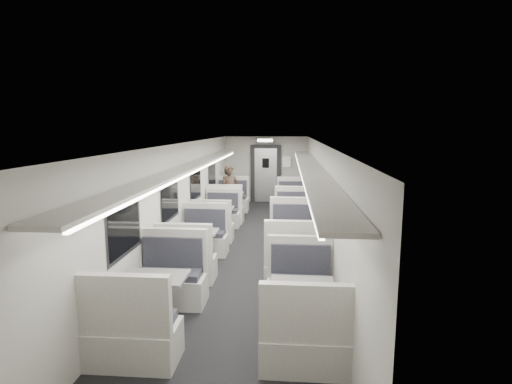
% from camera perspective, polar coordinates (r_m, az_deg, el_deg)
% --- Properties ---
extents(room, '(3.24, 12.24, 2.64)m').
position_cam_1_polar(room, '(8.66, -0.74, -0.96)').
color(room, black).
rests_on(room, ground).
extents(booth_left_a, '(1.05, 2.12, 1.14)m').
position_cam_1_polar(booth_left_a, '(12.34, -3.88, -1.77)').
color(booth_left_a, beige).
rests_on(booth_left_a, room).
extents(booth_left_b, '(0.97, 1.96, 1.05)m').
position_cam_1_polar(booth_left_b, '(10.43, -5.46, -4.00)').
color(booth_left_b, beige).
rests_on(booth_left_b, room).
extents(booth_left_c, '(1.01, 2.05, 1.10)m').
position_cam_1_polar(booth_left_c, '(8.07, -8.53, -7.92)').
color(booth_left_c, beige).
rests_on(booth_left_c, room).
extents(booth_left_d, '(1.07, 2.17, 1.16)m').
position_cam_1_polar(booth_left_d, '(5.80, -14.28, -14.95)').
color(booth_left_d, beige).
rests_on(booth_left_d, room).
extents(booth_right_a, '(1.07, 2.17, 1.16)m').
position_cam_1_polar(booth_right_a, '(11.94, 5.47, -2.13)').
color(booth_right_a, beige).
rests_on(booth_right_a, room).
extents(booth_right_b, '(1.09, 2.20, 1.18)m').
position_cam_1_polar(booth_right_b, '(9.82, 5.67, -4.59)').
color(booth_right_b, beige).
rests_on(booth_right_b, room).
extents(booth_right_c, '(1.16, 2.35, 1.26)m').
position_cam_1_polar(booth_right_c, '(7.71, 5.98, -8.30)').
color(booth_right_c, beige).
rests_on(booth_right_c, room).
extents(booth_right_d, '(1.01, 2.05, 1.10)m').
position_cam_1_polar(booth_right_d, '(5.54, 6.60, -16.18)').
color(booth_right_d, beige).
rests_on(booth_right_d, room).
extents(passenger, '(0.69, 0.58, 1.61)m').
position_cam_1_polar(passenger, '(11.98, -3.75, -0.03)').
color(passenger, black).
rests_on(passenger, room).
extents(window_a, '(0.02, 1.18, 0.84)m').
position_cam_1_polar(window_a, '(12.18, -6.27, 2.67)').
color(window_a, black).
rests_on(window_a, room).
extents(window_b, '(0.02, 1.18, 0.84)m').
position_cam_1_polar(window_b, '(10.05, -8.60, 1.22)').
color(window_b, black).
rests_on(window_b, room).
extents(window_c, '(0.02, 1.18, 0.84)m').
position_cam_1_polar(window_c, '(7.95, -12.16, -1.01)').
color(window_c, black).
rests_on(window_c, room).
extents(window_d, '(0.02, 1.18, 0.84)m').
position_cam_1_polar(window_d, '(5.92, -18.24, -4.78)').
color(window_d, black).
rests_on(window_d, room).
extents(luggage_rack_left, '(0.46, 10.40, 0.09)m').
position_cam_1_polar(luggage_rack_left, '(8.48, -9.36, 3.57)').
color(luggage_rack_left, beige).
rests_on(luggage_rack_left, room).
extents(luggage_rack_right, '(0.46, 10.40, 0.09)m').
position_cam_1_polar(luggage_rack_right, '(8.24, 7.72, 3.46)').
color(luggage_rack_right, beige).
rests_on(luggage_rack_right, room).
extents(vestibule_door, '(1.10, 0.13, 2.10)m').
position_cam_1_polar(vestibule_door, '(14.54, 1.39, 2.57)').
color(vestibule_door, black).
rests_on(vestibule_door, room).
extents(exit_sign, '(0.62, 0.12, 0.16)m').
position_cam_1_polar(exit_sign, '(13.96, 1.30, 7.39)').
color(exit_sign, black).
rests_on(exit_sign, room).
extents(wall_notice, '(0.32, 0.02, 0.40)m').
position_cam_1_polar(wall_notice, '(14.46, 4.37, 4.34)').
color(wall_notice, white).
rests_on(wall_notice, room).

